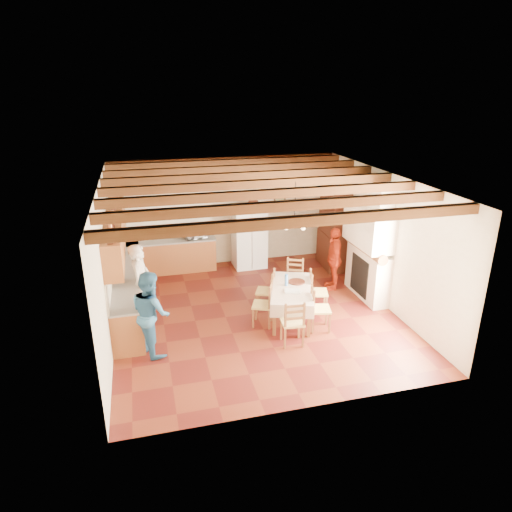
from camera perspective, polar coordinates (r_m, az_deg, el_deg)
The scene contains 31 objects.
floor at distance 10.23m, azimuth -0.12°, elevation -7.24°, with size 6.00×6.50×0.02m, color #511611.
ceiling at distance 9.20m, azimuth -0.13°, elevation 9.59°, with size 6.00×6.50×0.02m, color beige.
wall_back at distance 12.65m, azimuth -3.83°, elevation 5.64°, with size 6.00×0.02×3.00m, color beige.
wall_front at distance 6.78m, azimuth 6.84°, elevation -8.49°, with size 6.00×0.02×3.00m, color beige.
wall_left at distance 9.37m, azimuth -18.24°, elevation -0.90°, with size 0.02×6.50×3.00m, color beige.
wall_right at distance 10.72m, azimuth 15.66°, elevation 2.09°, with size 0.02×6.50×3.00m, color beige.
ceiling_beams at distance 9.22m, azimuth -0.13°, elevation 8.98°, with size 6.00×6.30×0.16m, color #351B0B, non-canonical shape.
lower_cabinets_left at distance 10.73m, azimuth -15.71°, elevation -4.05°, with size 0.60×4.30×0.86m, color brown.
lower_cabinets_back at distance 12.50m, azimuth -10.43°, elevation -0.01°, with size 2.30×0.60×0.86m, color brown.
countertop_left at distance 10.56m, azimuth -15.95°, elevation -1.84°, with size 0.62×4.30×0.04m, color slate.
countertop_back at distance 12.35m, azimuth -10.57°, elevation 1.94°, with size 2.34×0.62×0.04m, color slate.
backsplash_left at distance 10.46m, azimuth -17.67°, elevation -0.35°, with size 0.03×4.30×0.60m, color silver.
backsplash_back at distance 12.52m, azimuth -10.77°, elevation 3.74°, with size 2.30×0.03×0.60m, color silver.
upper_cabinets at distance 10.24m, azimuth -17.17°, elevation 3.12°, with size 0.35×4.20×0.70m, color brown.
fireplace at distance 10.78m, azimuth 13.75°, elevation 1.81°, with size 0.56×1.60×2.80m, color beige, non-canonical shape.
wall_picture at distance 12.90m, azimuth 2.99°, elevation 7.57°, with size 0.34×0.03×0.42m, color black.
refrigerator at distance 12.51m, azimuth -0.88°, elevation 2.47°, with size 0.86×0.71×1.72m, color white.
hutch at distance 12.57m, azimuth 9.60°, elevation 3.33°, with size 0.50×1.20×2.17m, color #3D180D, non-canonical shape.
dining_table at distance 9.77m, azimuth 4.56°, elevation -4.38°, with size 1.36×1.87×0.74m.
chandelier at distance 9.20m, azimuth 4.84°, elevation 4.65°, with size 0.47×0.47×0.03m, color black.
chair_left_near at distance 9.57m, azimuth 0.80°, elevation -6.02°, with size 0.42×0.40×0.96m, color brown, non-canonical shape.
chair_left_far at distance 10.18m, azimuth 1.19°, elevation -4.32°, with size 0.42×0.40×0.96m, color brown, non-canonical shape.
chair_right_near at distance 9.50m, azimuth 8.05°, elevation -6.47°, with size 0.42×0.40×0.96m, color brown, non-canonical shape.
chair_right_far at distance 10.22m, azimuth 7.80°, elevation -4.41°, with size 0.42×0.40×0.96m, color brown, non-canonical shape.
chair_end_near at distance 8.94m, azimuth 4.57°, elevation -8.17°, with size 0.42×0.40×0.96m, color brown, non-canonical shape.
chair_end_far at distance 10.78m, azimuth 4.79°, elevation -2.90°, with size 0.42×0.40×0.96m, color brown, non-canonical shape.
person_man at distance 9.83m, azimuth -14.14°, elevation -3.41°, with size 0.64×0.42×1.75m, color silver.
person_woman_blue at distance 8.73m, azimuth -13.01°, elevation -6.93°, with size 0.80×0.62×1.64m, color #2E638F.
person_woman_red at distance 11.31m, azimuth 9.71°, elevation -0.30°, with size 0.92×0.38×1.57m, color #A2250F.
microwave at distance 12.35m, azimuth -7.58°, elevation 3.02°, with size 0.60×0.41×0.33m, color silver.
fridge_vase at distance 12.26m, azimuth -0.33°, elevation 6.95°, with size 0.26×0.26×0.27m, color #3D180D.
Camera 1 is at (-2.25, -8.74, 4.80)m, focal length 32.00 mm.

